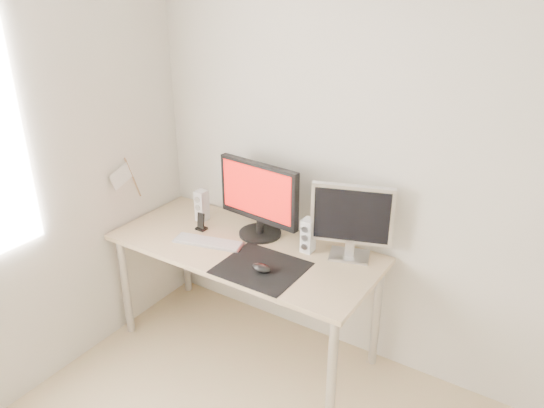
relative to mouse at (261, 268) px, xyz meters
The scene contains 11 objects.
wall_back 1.01m from the mouse, 38.73° to the left, with size 3.50×3.50×0.00m, color white.
mousepad 0.04m from the mouse, 123.69° to the left, with size 0.45×0.40×0.00m, color black.
mouse is the anchor object (origin of this frame).
desk 0.32m from the mouse, 143.16° to the left, with size 1.60×0.70×0.73m.
main_monitor 0.48m from the mouse, 125.42° to the left, with size 0.55×0.28×0.47m.
second_monitor 0.56m from the mouse, 50.41° to the left, with size 0.44×0.22×0.43m.
speaker_left 0.75m from the mouse, 154.49° to the left, with size 0.06×0.08×0.20m.
speaker_right 0.35m from the mouse, 73.02° to the left, with size 0.06×0.08×0.20m.
keyboard 0.45m from the mouse, 167.76° to the left, with size 0.44×0.22×0.02m.
phone_dock 0.63m from the mouse, 160.41° to the left, with size 0.06×0.05×0.11m.
pennant 1.07m from the mouse, behind, with size 0.01×0.23×0.29m.
Camera 1 is at (0.68, -0.82, 2.24)m, focal length 35.00 mm.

